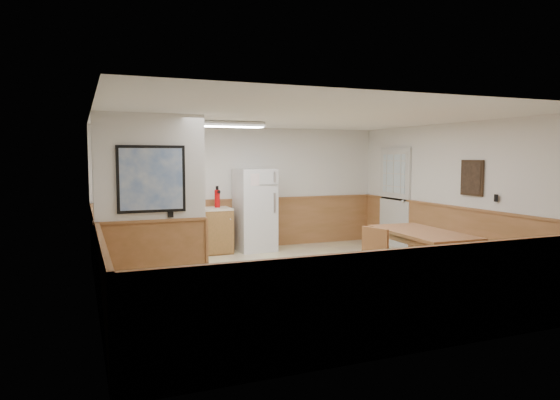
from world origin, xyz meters
name	(u,v)px	position (x,y,z in m)	size (l,w,h in m)	color
ground	(304,280)	(0.00, 0.00, 0.00)	(6.00, 6.00, 0.00)	tan
ceiling	(305,117)	(0.00, 0.00, 2.50)	(6.00, 6.00, 0.02)	white
back_wall	(244,188)	(0.00, 3.00, 1.25)	(6.00, 0.02, 2.50)	white
right_wall	(460,194)	(3.00, 0.00, 1.25)	(0.02, 6.00, 2.50)	white
left_wall	(94,207)	(-3.00, 0.00, 1.25)	(0.02, 6.00, 2.50)	white
wainscot_back	(244,224)	(0.00, 2.98, 0.50)	(6.00, 0.04, 1.00)	#A96F43
wainscot_right	(458,237)	(2.98, 0.00, 0.50)	(0.04, 6.00, 1.00)	#A96F43
wainscot_left	(97,264)	(-2.98, 0.00, 0.50)	(0.04, 6.00, 1.00)	#A96F43
partition_wall	(151,205)	(-2.25, 0.19, 1.23)	(1.50, 0.20, 2.50)	white
kitchen_counter	(190,231)	(-1.21, 2.68, 0.46)	(2.20, 0.61, 1.00)	#966235
exterior_door	(394,197)	(2.96, 1.90, 1.05)	(0.07, 1.02, 2.15)	silver
kitchen_window	(139,175)	(-2.10, 2.98, 1.55)	(0.80, 0.04, 1.00)	silver
wall_painting	(472,178)	(2.97, -0.30, 1.55)	(0.04, 0.50, 0.60)	black
fluorescent_fixture	(229,124)	(-0.80, 1.30, 2.45)	(1.20, 0.30, 0.09)	silver
refrigerator	(255,210)	(0.11, 2.63, 0.83)	(0.76, 0.74, 1.66)	silver
dining_table	(422,237)	(1.76, -0.58, 0.66)	(1.00, 1.86, 0.75)	#AD663F
dining_bench	(469,252)	(2.77, -0.51, 0.34)	(0.39, 1.55, 0.45)	#AD663F
dining_chair	(380,250)	(1.02, -0.54, 0.49)	(0.77, 0.63, 0.85)	#AD663F
fire_extinguisher	(217,198)	(-0.64, 2.73, 1.09)	(0.14, 0.14, 0.43)	red
soap_bottle	(136,205)	(-2.19, 2.69, 1.00)	(0.07, 0.07, 0.21)	#198E26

